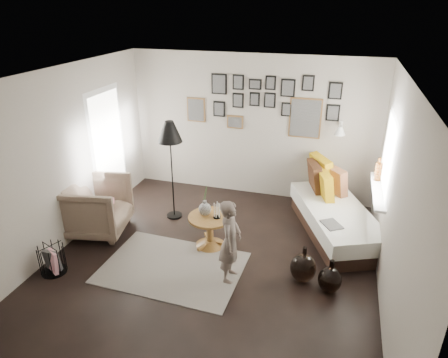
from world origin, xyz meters
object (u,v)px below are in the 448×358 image
(demijohn_large, at_px, (303,268))
(child, at_px, (230,241))
(floor_lamp, at_px, (170,135))
(pedestal_table, at_px, (210,232))
(vase, at_px, (205,207))
(daybed, at_px, (336,214))
(demijohn_small, at_px, (330,280))
(magazine_basket, at_px, (52,259))
(armchair, at_px, (96,207))

(demijohn_large, height_order, child, child)
(floor_lamp, bearing_deg, demijohn_large, -25.62)
(pedestal_table, bearing_deg, demijohn_large, -16.69)
(vase, relative_size, demijohn_large, 0.89)
(demijohn_large, distance_m, child, 1.03)
(pedestal_table, relative_size, child, 0.56)
(daybed, relative_size, demijohn_small, 4.73)
(magazine_basket, height_order, demijohn_small, demijohn_small)
(magazine_basket, xyz_separation_m, demijohn_large, (3.29, 0.79, -0.00))
(floor_lamp, distance_m, magazine_basket, 2.48)
(demijohn_small, bearing_deg, floor_lamp, 155.22)
(demijohn_small, bearing_deg, child, -175.09)
(magazine_basket, bearing_deg, demijohn_small, 10.44)
(vase, distance_m, child, 0.90)
(armchair, relative_size, child, 0.84)
(magazine_basket, bearing_deg, pedestal_table, 33.34)
(daybed, height_order, demijohn_small, daybed)
(armchair, xyz_separation_m, floor_lamp, (0.98, 0.79, 1.02))
(pedestal_table, distance_m, demijohn_small, 1.87)
(floor_lamp, height_order, child, floor_lamp)
(daybed, distance_m, demijohn_large, 1.46)
(pedestal_table, distance_m, magazine_basket, 2.22)
(magazine_basket, height_order, child, child)
(demijohn_small, bearing_deg, demijohn_large, 161.08)
(daybed, relative_size, armchair, 2.29)
(vase, height_order, floor_lamp, floor_lamp)
(floor_lamp, xyz_separation_m, magazine_basket, (-0.98, -1.90, -1.26))
(pedestal_table, bearing_deg, child, -52.92)
(demijohn_large, bearing_deg, child, -166.15)
(vase, xyz_separation_m, floor_lamp, (-0.80, 0.66, 0.82))
(demijohn_large, bearing_deg, magazine_basket, -166.49)
(vase, relative_size, armchair, 0.47)
(pedestal_table, xyz_separation_m, armchair, (-1.86, -0.11, 0.21))
(floor_lamp, distance_m, demijohn_large, 2.85)
(vase, relative_size, magazine_basket, 1.08)
(pedestal_table, xyz_separation_m, magazine_basket, (-1.85, -1.22, -0.03))
(floor_lamp, xyz_separation_m, demijohn_small, (2.66, -1.23, -1.28))
(daybed, height_order, armchair, daybed)
(armchair, xyz_separation_m, demijohn_large, (3.29, -0.32, -0.24))
(armchair, relative_size, demijohn_large, 1.88)
(magazine_basket, distance_m, child, 2.45)
(vase, height_order, child, child)
(vase, bearing_deg, armchair, -175.85)
(vase, height_order, armchair, vase)
(daybed, xyz_separation_m, magazine_basket, (-3.63, -2.20, -0.10))
(vase, relative_size, demijohn_small, 0.98)
(vase, xyz_separation_m, daybed, (1.86, 0.96, -0.34))
(armchair, bearing_deg, demijohn_large, -107.03)
(vase, height_order, demijohn_small, vase)
(pedestal_table, xyz_separation_m, child, (0.50, -0.66, 0.34))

